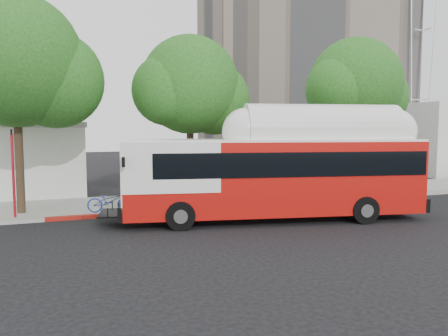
% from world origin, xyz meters
% --- Properties ---
extents(ground, '(120.00, 120.00, 0.00)m').
position_xyz_m(ground, '(0.00, 0.00, 0.00)').
color(ground, black).
rests_on(ground, ground).
extents(sidewalk, '(60.00, 5.00, 0.15)m').
position_xyz_m(sidewalk, '(0.00, 6.50, 0.07)').
color(sidewalk, gray).
rests_on(sidewalk, ground).
extents(curb_strip, '(60.00, 0.30, 0.15)m').
position_xyz_m(curb_strip, '(0.00, 3.90, 0.07)').
color(curb_strip, gray).
rests_on(curb_strip, ground).
extents(red_curb_segment, '(10.00, 0.32, 0.16)m').
position_xyz_m(red_curb_segment, '(-3.00, 3.90, 0.08)').
color(red_curb_segment, maroon).
rests_on(red_curb_segment, ground).
extents(street_tree_left, '(6.67, 5.80, 9.74)m').
position_xyz_m(street_tree_left, '(-8.53, 5.56, 6.60)').
color(street_tree_left, '#2D2116').
rests_on(street_tree_left, ground).
extents(street_tree_mid, '(5.75, 5.00, 8.62)m').
position_xyz_m(street_tree_mid, '(-0.59, 6.06, 5.91)').
color(street_tree_mid, '#2D2116').
rests_on(street_tree_mid, ground).
extents(street_tree_right, '(6.21, 5.40, 9.18)m').
position_xyz_m(street_tree_right, '(9.44, 5.86, 6.26)').
color(street_tree_right, '#2D2116').
rests_on(street_tree_right, ground).
extents(apartment_tower, '(18.00, 18.00, 37.00)m').
position_xyz_m(apartment_tower, '(18.00, 28.00, 17.62)').
color(apartment_tower, tan).
rests_on(apartment_tower, ground).
extents(transit_bus, '(13.58, 5.13, 3.96)m').
position_xyz_m(transit_bus, '(1.23, 0.70, 1.85)').
color(transit_bus, '#B4110C').
rests_on(transit_bus, ground).
extents(signal_pole, '(0.11, 0.37, 3.87)m').
position_xyz_m(signal_pole, '(-9.18, 4.50, 1.99)').
color(signal_pole, '#AE121C').
rests_on(signal_pole, ground).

